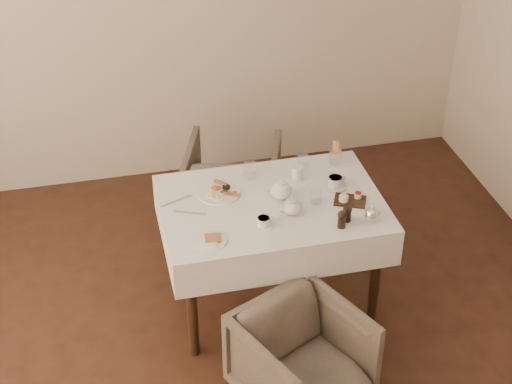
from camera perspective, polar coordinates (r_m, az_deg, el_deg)
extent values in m
cube|color=black|center=(4.54, 1.16, -1.11)|extent=(1.20, 0.80, 0.04)
cube|color=white|center=(4.58, 1.15, -1.95)|extent=(1.28, 0.88, 0.23)
cylinder|color=black|center=(4.95, -5.94, -3.20)|extent=(0.06, 0.06, 0.70)
cylinder|color=black|center=(5.15, 6.03, -1.53)|extent=(0.06, 0.06, 0.70)
cylinder|color=black|center=(4.43, -4.66, -8.43)|extent=(0.06, 0.06, 0.70)
cylinder|color=black|center=(4.65, 8.65, -6.30)|extent=(0.06, 0.06, 0.70)
imported|color=brown|center=(4.24, 3.37, -12.04)|extent=(0.81, 0.81, 0.56)
imported|color=brown|center=(5.50, -1.68, 0.63)|extent=(0.81, 0.82, 0.59)
cylinder|color=white|center=(4.59, -2.71, -0.05)|extent=(0.26, 0.26, 0.01)
ellipsoid|color=#C45923|center=(4.61, -2.93, 0.34)|extent=(0.06, 0.06, 0.02)
cylinder|color=brown|center=(4.65, -2.57, 0.66)|extent=(0.08, 0.08, 0.02)
cylinder|color=black|center=(4.62, -2.18, 0.36)|extent=(0.05, 0.05, 0.01)
cube|color=#A22528|center=(4.56, -1.77, -0.15)|extent=(0.09, 0.05, 0.01)
ellipsoid|color=#264C19|center=(4.59, -2.32, 0.06)|extent=(0.05, 0.04, 0.02)
cylinder|color=white|center=(4.22, -3.26, -3.57)|extent=(0.17, 0.17, 0.01)
cube|color=brown|center=(4.22, -3.17, -3.37)|extent=(0.09, 0.09, 0.01)
cube|color=white|center=(4.20, -3.60, -3.73)|extent=(0.14, 0.12, 0.01)
cylinder|color=white|center=(4.71, 3.03, 1.45)|extent=(0.08, 0.08, 0.08)
cylinder|color=white|center=(4.33, 0.56, -2.46)|extent=(0.12, 0.12, 0.01)
cylinder|color=white|center=(4.31, 0.56, -2.15)|extent=(0.09, 0.09, 0.05)
cylinder|color=#986744|center=(4.29, 0.56, -1.90)|extent=(0.07, 0.07, 0.00)
cylinder|color=white|center=(4.67, 5.76, 0.43)|extent=(0.14, 0.14, 0.01)
cylinder|color=white|center=(4.65, 5.78, 0.78)|extent=(0.11, 0.11, 0.06)
cylinder|color=#986744|center=(4.63, 5.80, 1.06)|extent=(0.08, 0.08, 0.00)
cylinder|color=silver|center=(4.71, -0.45, 1.62)|extent=(0.09, 0.09, 0.10)
cylinder|color=silver|center=(4.50, 4.40, -0.25)|extent=(0.07, 0.07, 0.09)
cylinder|color=silver|center=(4.81, 3.43, 2.29)|extent=(0.07, 0.07, 0.09)
cube|color=black|center=(4.55, 6.85, -0.63)|extent=(0.21, 0.18, 0.02)
cylinder|color=white|center=(4.52, 6.39, -0.46)|extent=(0.06, 0.06, 0.03)
cylinder|color=maroon|center=(4.56, 7.43, -0.24)|extent=(0.04, 0.04, 0.03)
cylinder|color=silver|center=(4.87, 5.78, 2.55)|extent=(0.07, 0.07, 0.09)
cube|color=silver|center=(4.54, -5.80, -0.66)|extent=(0.20, 0.09, 0.00)
cube|color=silver|center=(4.44, -4.82, -1.52)|extent=(0.18, 0.09, 0.00)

